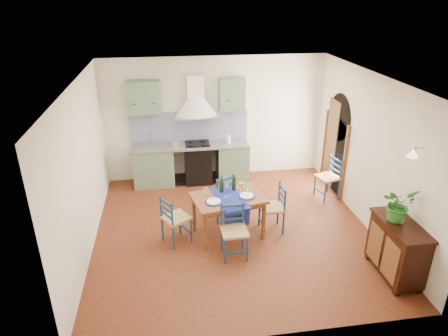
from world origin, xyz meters
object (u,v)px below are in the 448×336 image
at_px(dining_table, 229,201).
at_px(chair_near, 234,231).
at_px(potted_plant, 398,204).
at_px(sideboard, 397,247).

xyz_separation_m(dining_table, chair_near, (-0.01, -0.61, -0.21)).
bearing_deg(dining_table, potted_plant, -30.46).
bearing_deg(sideboard, potted_plant, 109.24).
distance_m(chair_near, potted_plant, 2.56).
xyz_separation_m(chair_near, potted_plant, (2.33, -0.76, 0.72)).
bearing_deg(dining_table, sideboard, -32.11).
relative_size(chair_near, potted_plant, 1.75).
bearing_deg(potted_plant, chair_near, 161.93).
bearing_deg(potted_plant, dining_table, 149.54).
bearing_deg(chair_near, sideboard, -20.31).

